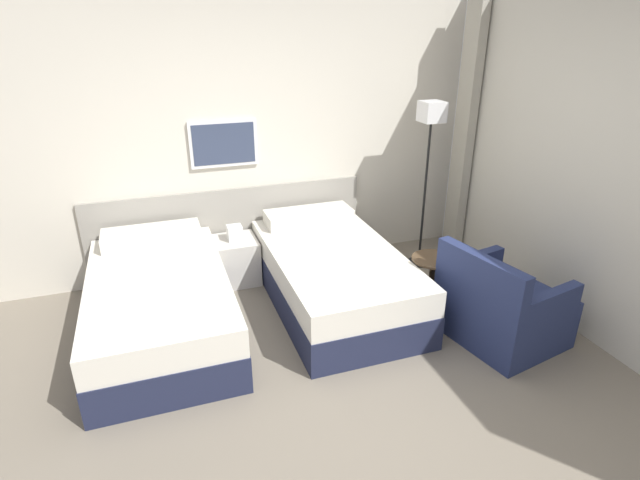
# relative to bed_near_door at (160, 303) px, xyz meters

# --- Properties ---
(ground_plane) EXTENTS (16.00, 16.00, 0.00)m
(ground_plane) POSITION_rel_bed_near_door_xyz_m (1.06, -1.26, -0.27)
(ground_plane) COLOR slate
(wall_headboard) EXTENTS (10.00, 0.10, 2.70)m
(wall_headboard) POSITION_rel_bed_near_door_xyz_m (1.04, 1.02, 1.03)
(wall_headboard) COLOR beige
(wall_headboard) RESTS_ON ground_plane
(wall_window) EXTENTS (0.21, 4.75, 2.70)m
(wall_window) POSITION_rel_bed_near_door_xyz_m (3.30, -1.27, 1.07)
(wall_window) COLOR white
(wall_window) RESTS_ON ground_plane
(bed_near_door) EXTENTS (1.08, 1.93, 0.65)m
(bed_near_door) POSITION_rel_bed_near_door_xyz_m (0.00, 0.00, 0.00)
(bed_near_door) COLOR #1E233D
(bed_near_door) RESTS_ON ground_plane
(bed_near_window) EXTENTS (1.08, 1.93, 0.65)m
(bed_near_window) POSITION_rel_bed_near_door_xyz_m (1.51, 0.00, 0.00)
(bed_near_window) COLOR #1E233D
(bed_near_window) RESTS_ON ground_plane
(nightstand) EXTENTS (0.40, 0.43, 0.58)m
(nightstand) POSITION_rel_bed_near_door_xyz_m (0.75, 0.70, -0.04)
(nightstand) COLOR beige
(nightstand) RESTS_ON ground_plane
(floor_lamp) EXTENTS (0.24, 0.24, 1.69)m
(floor_lamp) POSITION_rel_bed_near_door_xyz_m (2.66, 0.44, 1.10)
(floor_lamp) COLOR black
(floor_lamp) RESTS_ON ground_plane
(side_table) EXTENTS (0.37, 0.37, 0.54)m
(side_table) POSITION_rel_bed_near_door_xyz_m (2.23, -0.47, 0.10)
(side_table) COLOR brown
(side_table) RESTS_ON ground_plane
(armchair) EXTENTS (0.90, 0.96, 0.80)m
(armchair) POSITION_rel_bed_near_door_xyz_m (2.57, -0.98, -0.00)
(armchair) COLOR navy
(armchair) RESTS_ON ground_plane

